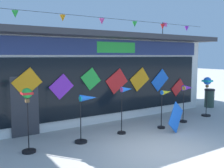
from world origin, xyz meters
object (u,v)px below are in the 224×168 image
wind_spinner_center_right (165,102)px  wind_spinner_right (186,95)px  wind_spinner_left (86,109)px  wind_spinner_far_right (207,87)px  kite_shop_building (89,74)px  wind_spinner_center_left (125,100)px  wind_spinner_far_left (27,108)px  display_kite_on_ground (176,117)px  trash_bin (209,98)px

wind_spinner_center_right → wind_spinner_right: wind_spinner_right is taller
wind_spinner_left → wind_spinner_far_right: 6.03m
kite_shop_building → wind_spinner_center_right: kite_shop_building is taller
wind_spinner_center_left → wind_spinner_center_right: 1.65m
wind_spinner_center_left → wind_spinner_center_right: size_ratio=1.15×
wind_spinner_left → wind_spinner_far_right: bearing=1.3°
wind_spinner_left → wind_spinner_far_left: bearing=178.0°
wind_spinner_far_right → display_kite_on_ground: bearing=-162.8°
wind_spinner_far_left → wind_spinner_center_right: size_ratio=1.27×
wind_spinner_far_left → wind_spinner_center_right: wind_spinner_far_left is taller
wind_spinner_far_left → wind_spinner_right: bearing=-0.7°
wind_spinner_center_left → wind_spinner_far_left: bearing=180.0°
wind_spinner_far_left → wind_spinner_center_left: bearing=-0.0°
wind_spinner_left → wind_spinner_center_right: size_ratio=1.05×
trash_bin → wind_spinner_center_right: bearing=-162.1°
wind_spinner_far_left → display_kite_on_ground: 5.02m
wind_spinner_far_left → wind_spinner_left: bearing=-2.0°
kite_shop_building → wind_spinner_center_right: size_ratio=7.43×
kite_shop_building → display_kite_on_ground: size_ratio=10.77×
trash_bin → display_kite_on_ground: bearing=-156.2°
wind_spinner_center_left → wind_spinner_far_right: (4.49, 0.08, 0.12)m
wind_spinner_right → display_kite_on_ground: wind_spinner_right is taller
wind_spinner_center_right → wind_spinner_far_right: bearing=6.6°
wind_spinner_center_right → wind_spinner_far_left: bearing=177.0°
wind_spinner_center_left → display_kite_on_ground: (1.61, -0.81, -0.66)m
wind_spinner_far_left → display_kite_on_ground: wind_spinner_far_left is taller
trash_bin → display_kite_on_ground: display_kite_on_ground is taller
wind_spinner_left → display_kite_on_ground: (3.14, -0.76, -0.52)m
wind_spinner_right → trash_bin: 3.65m
wind_spinner_far_left → trash_bin: (9.61, 1.26, -0.77)m
wind_spinner_right → wind_spinner_far_right: wind_spinner_far_right is taller
wind_spinner_far_right → display_kite_on_ground: wind_spinner_far_right is taller
wind_spinner_center_right → trash_bin: bearing=17.9°
kite_shop_building → wind_spinner_far_right: size_ratio=6.05×
display_kite_on_ground → wind_spinner_center_right: bearing=89.3°
kite_shop_building → trash_bin: size_ratio=11.07×
wind_spinner_center_left → wind_spinner_center_right: wind_spinner_center_left is taller
kite_shop_building → wind_spinner_far_right: (3.83, -3.77, -0.50)m
wind_spinner_left → wind_spinner_center_left: 1.54m
wind_spinner_right → wind_spinner_far_left: bearing=179.3°
wind_spinner_far_right → wind_spinner_center_right: bearing=-173.4°
wind_spinner_center_right → display_kite_on_ground: bearing=-90.7°
kite_shop_building → trash_bin: kite_shop_building is taller
wind_spinner_far_left → wind_spinner_center_right: (4.91, -0.26, -0.28)m
wind_spinner_left → wind_spinner_right: wind_spinner_right is taller
kite_shop_building → trash_bin: 6.36m
wind_spinner_far_left → display_kite_on_ground: size_ratio=1.85×
wind_spinner_center_right → wind_spinner_far_right: (2.87, 0.33, 0.33)m
wind_spinner_far_left → wind_spinner_far_right: 7.78m
wind_spinner_far_right → wind_spinner_right: bearing=-174.1°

